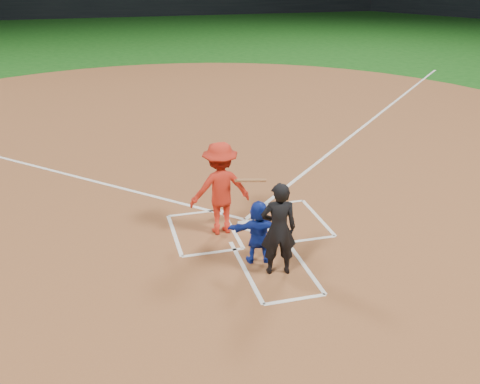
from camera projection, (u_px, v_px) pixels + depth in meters
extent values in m
plane|color=#124912|center=(249.00, 226.00, 11.39)|extent=(120.00, 120.00, 0.00)
cylinder|color=brown|center=(196.00, 142.00, 16.70)|extent=(28.00, 28.00, 0.01)
cube|color=black|center=(117.00, 0.00, 53.26)|extent=(80.00, 1.20, 3.20)
cylinder|color=silver|center=(249.00, 225.00, 11.38)|extent=(0.60, 0.60, 0.02)
imported|color=#132A9C|center=(259.00, 232.00, 9.82)|extent=(1.18, 0.57, 1.22)
imported|color=black|center=(279.00, 229.00, 9.36)|extent=(0.70, 0.52, 1.74)
cube|color=white|center=(195.00, 213.00, 11.96)|extent=(1.22, 0.08, 0.01)
cube|color=white|center=(213.00, 252.00, 10.34)|extent=(1.22, 0.08, 0.01)
cube|color=white|center=(232.00, 228.00, 11.29)|extent=(0.08, 1.83, 0.01)
cube|color=white|center=(175.00, 235.00, 11.00)|extent=(0.08, 1.83, 0.01)
cube|color=white|center=(278.00, 203.00, 12.43)|extent=(1.22, 0.08, 0.01)
cube|color=white|center=(308.00, 240.00, 10.81)|extent=(1.22, 0.08, 0.01)
cube|color=white|center=(265.00, 224.00, 11.47)|extent=(0.08, 1.83, 0.01)
cube|color=white|center=(318.00, 217.00, 11.76)|extent=(0.08, 1.83, 0.01)
cube|color=white|center=(245.00, 270.00, 9.75)|extent=(0.08, 2.20, 0.01)
cube|color=white|center=(302.00, 262.00, 10.01)|extent=(0.08, 2.20, 0.01)
cube|color=white|center=(295.00, 300.00, 8.90)|extent=(1.10, 0.08, 0.01)
cube|color=white|center=(379.00, 115.00, 19.60)|extent=(14.21, 14.21, 0.01)
imported|color=red|center=(220.00, 188.00, 10.78)|extent=(1.28, 0.77, 1.94)
cylinder|color=#986138|center=(251.00, 180.00, 10.73)|extent=(0.78, 0.44, 0.28)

